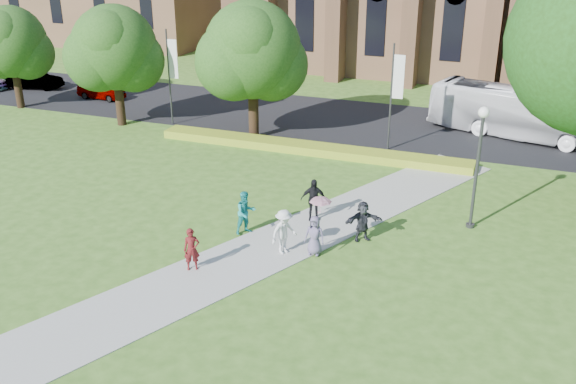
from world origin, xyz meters
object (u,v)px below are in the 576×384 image
at_px(streetlamp, 479,154).
at_px(pedestrian_0, 192,249).
at_px(car_0, 101,90).
at_px(tour_coach, 523,113).
at_px(car_1, 35,80).

distance_m(streetlamp, pedestrian_0, 12.10).
bearing_deg(pedestrian_0, car_0, 100.89).
bearing_deg(tour_coach, car_0, 107.12).
xyz_separation_m(streetlamp, car_1, (-34.28, 13.23, -2.59)).
xyz_separation_m(streetlamp, pedestrian_0, (-9.24, -7.42, -2.44)).
bearing_deg(streetlamp, tour_coach, 83.93).
bearing_deg(pedestrian_0, streetlamp, 6.97).
bearing_deg(car_0, car_1, 87.27).
distance_m(tour_coach, pedestrian_0, 23.64).
height_order(car_0, car_1, car_1).
height_order(tour_coach, car_1, tour_coach).
relative_size(car_1, pedestrian_0, 2.55).
relative_size(tour_coach, pedestrian_0, 6.76).
bearing_deg(streetlamp, pedestrian_0, -141.23).
distance_m(car_0, car_1, 6.69).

